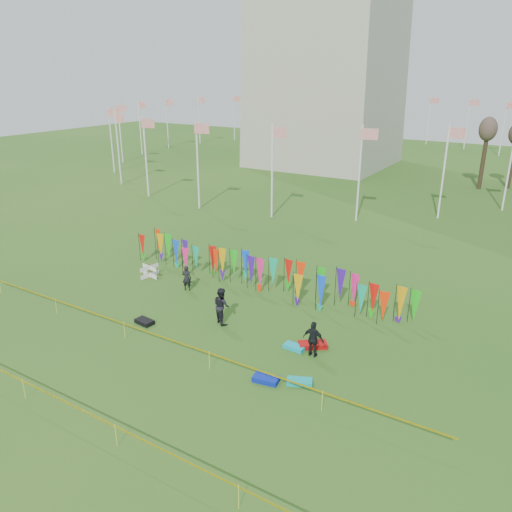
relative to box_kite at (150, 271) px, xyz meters
The scene contains 14 objects.
ground 8.24m from the box_kite, 38.74° to the right, with size 160.00×160.00×0.00m, color #245116.
flagpole_ring 43.67m from the box_kite, 100.03° to the left, with size 57.40×56.16×8.00m.
banner_row 7.02m from the box_kite, 16.06° to the left, with size 18.64×0.64×2.09m.
caution_tape_near 8.86m from the box_kite, 45.56° to the right, with size 26.00×0.02×0.90m.
caution_tape_far 13.27m from the box_kite, 62.16° to the right, with size 26.00×0.02×0.90m.
box_kite is the anchor object (origin of this frame).
person_left 3.25m from the box_kite, ahead, with size 0.56×0.41×1.52m, color black.
person_mid 7.73m from the box_kite, 19.17° to the right, with size 0.93×0.57×1.91m, color black.
person_right 12.97m from the box_kite, 13.33° to the right, with size 1.00×0.57×1.71m, color black.
kite_bag_turquoise 11.98m from the box_kite, 13.97° to the right, with size 0.98×0.49×0.20m, color #0DA9C6.
kite_bag_blue 13.16m from the box_kite, 26.15° to the right, with size 1.07×0.56×0.22m, color #0A21AB.
kite_bag_red 12.50m from the box_kite, 10.60° to the right, with size 1.30×0.60×0.24m, color #AF0C0B.
kite_bag_black 6.16m from the box_kite, 49.65° to the right, with size 0.96×0.55×0.22m, color black.
kite_bag_teal 14.08m from the box_kite, 21.76° to the right, with size 1.05×0.50×0.20m, color #0BA7A6.
Camera 1 is at (14.23, -15.81, 12.10)m, focal length 35.00 mm.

